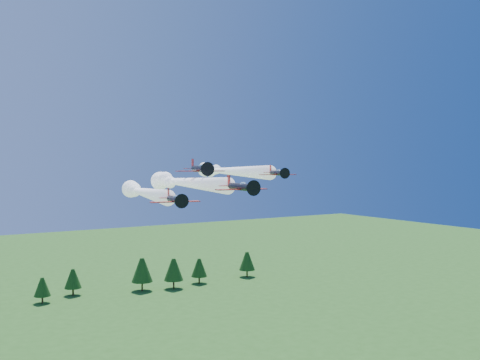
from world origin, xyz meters
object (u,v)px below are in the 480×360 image
plane_right (226,171)px  plane_slot (200,169)px  plane_left (142,192)px  plane_lead (182,182)px

plane_right → plane_slot: bearing=-116.1°
plane_left → plane_right: (21.89, 5.55, 3.83)m
plane_lead → plane_right: bearing=44.8°
plane_left → plane_right: bearing=24.1°
plane_slot → plane_left: bearing=117.1°
plane_slot → plane_lead: bearing=104.7°
plane_lead → plane_right: size_ratio=0.79×
plane_left → plane_slot: size_ratio=4.55×
plane_lead → plane_slot: 6.45m
plane_left → plane_right: size_ratio=0.80×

